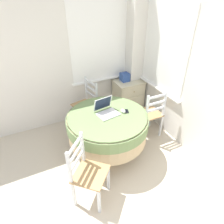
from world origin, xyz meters
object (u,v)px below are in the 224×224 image
(storage_box, at_px, (125,77))
(computer_mouse, at_px, (123,111))
(laptop, at_px, (106,110))
(round_dining_table, at_px, (108,125))
(cell_phone, at_px, (127,111))
(dining_chair_camera_near, at_px, (87,173))
(corner_cabinet, at_px, (128,97))
(dining_chair_near_back_window, at_px, (86,105))
(dining_chair_near_right_window, at_px, (150,114))

(storage_box, bearing_deg, computer_mouse, -120.16)
(laptop, bearing_deg, computer_mouse, -20.77)
(round_dining_table, relative_size, cell_phone, 10.26)
(cell_phone, height_order, dining_chair_camera_near, dining_chair_camera_near)
(cell_phone, distance_m, corner_cabinet, 1.20)
(laptop, distance_m, dining_chair_camera_near, 0.99)
(cell_phone, height_order, corner_cabinet, cell_phone)
(dining_chair_near_back_window, height_order, storage_box, dining_chair_near_back_window)
(cell_phone, relative_size, storage_box, 0.74)
(computer_mouse, xyz_separation_m, dining_chair_near_right_window, (0.61, 0.10, -0.31))
(round_dining_table, relative_size, computer_mouse, 12.99)
(laptop, bearing_deg, round_dining_table, -99.95)
(round_dining_table, height_order, computer_mouse, computer_mouse)
(round_dining_table, distance_m, dining_chair_near_back_window, 0.89)
(dining_chair_near_right_window, xyz_separation_m, dining_chair_camera_near, (-1.44, -0.73, 0.00))
(cell_phone, height_order, dining_chair_near_back_window, dining_chair_near_back_window)
(round_dining_table, distance_m, dining_chair_near_right_window, 0.87)
(dining_chair_near_back_window, bearing_deg, dining_chair_near_right_window, -41.77)
(corner_cabinet, bearing_deg, round_dining_table, -134.24)
(laptop, bearing_deg, dining_chair_near_back_window, 93.29)
(round_dining_table, relative_size, dining_chair_near_back_window, 1.35)
(round_dining_table, distance_m, storage_box, 1.32)
(corner_cabinet, bearing_deg, dining_chair_camera_near, -133.19)
(laptop, height_order, storage_box, laptop)
(round_dining_table, bearing_deg, cell_phone, -5.57)
(dining_chair_near_right_window, bearing_deg, laptop, -179.26)
(laptop, height_order, corner_cabinet, laptop)
(cell_phone, xyz_separation_m, dining_chair_near_back_window, (-0.35, 0.91, -0.29))
(computer_mouse, relative_size, dining_chair_near_right_window, 0.10)
(corner_cabinet, height_order, storage_box, storage_box)
(dining_chair_near_back_window, distance_m, dining_chair_camera_near, 1.62)
(round_dining_table, height_order, laptop, laptop)
(cell_phone, bearing_deg, dining_chair_camera_near, -145.18)
(computer_mouse, relative_size, dining_chair_camera_near, 0.10)
(dining_chair_near_back_window, height_order, dining_chair_near_right_window, same)
(laptop, bearing_deg, dining_chair_camera_near, -129.48)
(round_dining_table, distance_m, corner_cabinet, 1.32)
(dining_chair_near_back_window, distance_m, corner_cabinet, 0.95)
(laptop, distance_m, cell_phone, 0.32)
(dining_chair_near_right_window, bearing_deg, round_dining_table, -174.98)
(round_dining_table, xyz_separation_m, cell_phone, (0.31, -0.03, 0.19))
(dining_chair_near_back_window, bearing_deg, corner_cabinet, 3.42)
(round_dining_table, bearing_deg, corner_cabinet, 45.76)
(laptop, relative_size, cell_phone, 2.87)
(dining_chair_camera_near, bearing_deg, computer_mouse, 36.85)
(laptop, xyz_separation_m, cell_phone, (0.30, -0.10, -0.05))
(dining_chair_near_back_window, bearing_deg, storage_box, 7.04)
(corner_cabinet, bearing_deg, laptop, -135.93)
(dining_chair_near_back_window, relative_size, corner_cabinet, 1.29)
(laptop, height_order, cell_phone, laptop)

